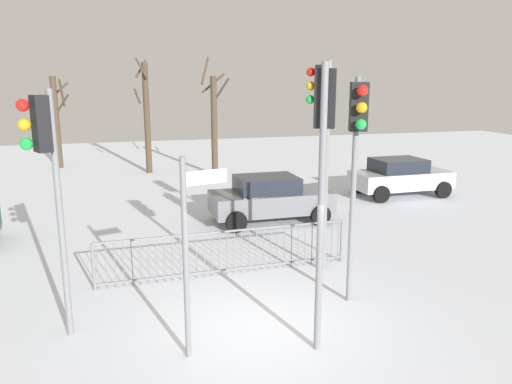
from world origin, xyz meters
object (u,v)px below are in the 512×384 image
Objects in this scene: traffic_light_foreground_left at (322,120)px; bare_tree_centre at (146,116)px; direction_sign_post at (189,249)px; car_silver_far at (400,176)px; bare_tree_left at (214,122)px; traffic_light_mid_right at (324,145)px; traffic_light_rear_left at (357,142)px; traffic_light_mid_left at (46,161)px; bare_tree_right at (57,120)px; car_grey_near at (270,198)px.

bare_tree_centre reaches higher than traffic_light_foreground_left.
traffic_light_foreground_left is 14.51m from bare_tree_centre.
direction_sign_post is 0.86× the size of car_silver_far.
bare_tree_left reaches higher than car_silver_far.
traffic_light_mid_right is (-1.33, -3.17, -0.12)m from traffic_light_foreground_left.
traffic_light_mid_right is at bearing 61.82° from traffic_light_rear_left.
bare_tree_left reaches higher than bare_tree_centre.
bare_tree_left reaches higher than traffic_light_rear_left.
traffic_light_mid_left is at bearing -145.97° from car_silver_far.
bare_tree_right is at bearing 150.17° from bare_tree_left.
traffic_light_mid_right is 1.42× the size of direction_sign_post.
traffic_light_rear_left is at bearing -127.73° from car_silver_far.
car_silver_far is at bearing -80.14° from traffic_light_mid_left.
traffic_light_mid_right reaches higher than bare_tree_right.
traffic_light_mid_left is at bearing 14.15° from traffic_light_rear_left.
traffic_light_mid_left is 4.48m from traffic_light_mid_right.
bare_tree_centre is at bearing 154.47° from bare_tree_left.
traffic_light_foreground_left is 0.88× the size of bare_tree_left.
traffic_light_foreground_left is 0.88× the size of bare_tree_centre.
bare_tree_centre reaches higher than bare_tree_right.
bare_tree_centre is (-2.90, 16.06, -0.51)m from traffic_light_rear_left.
traffic_light_rear_left is at bearing -92.34° from car_grey_near.
car_grey_near is 8.62m from bare_tree_left.
bare_tree_centre is at bearing 139.00° from car_silver_far.
traffic_light_rear_left is 0.96× the size of traffic_light_mid_right.
traffic_light_mid_right is 1.23× the size of car_silver_far.
traffic_light_mid_left is 16.11m from bare_tree_centre.
traffic_light_mid_right is 0.85× the size of bare_tree_left.
car_grey_near is at bearing -72.36° from bare_tree_centre.
bare_tree_centre reaches higher than traffic_light_rear_left.
traffic_light_rear_left reaches higher than traffic_light_mid_left.
bare_tree_left reaches higher than traffic_light_mid_left.
traffic_light_mid_right is at bearing -94.94° from bare_tree_left.
traffic_light_mid_right reaches higher than car_grey_near.
traffic_light_mid_left is at bearing -133.62° from car_grey_near.
car_grey_near is 14.82m from bare_tree_right.
direction_sign_post is (-3.37, -1.04, -1.45)m from traffic_light_rear_left.
direction_sign_post is 8.14m from car_grey_near.
traffic_light_mid_right is 0.85× the size of bare_tree_centre.
traffic_light_rear_left is at bearing -116.51° from traffic_light_mid_left.
traffic_light_mid_left is 5.48m from traffic_light_rear_left.
traffic_light_mid_left is 1.12× the size of car_silver_far.
traffic_light_foreground_left reaches higher than traffic_light_mid_right.
car_silver_far is 0.69× the size of bare_tree_left.
car_grey_near is 1.00× the size of car_silver_far.
direction_sign_post is at bearing -91.56° from bare_tree_centre.
traffic_light_mid_right is at bearing -84.57° from bare_tree_centre.
bare_tree_right reaches higher than traffic_light_mid_left.
traffic_light_mid_left is 0.91× the size of traffic_light_mid_right.
traffic_light_mid_left is 0.78× the size of bare_tree_centre.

